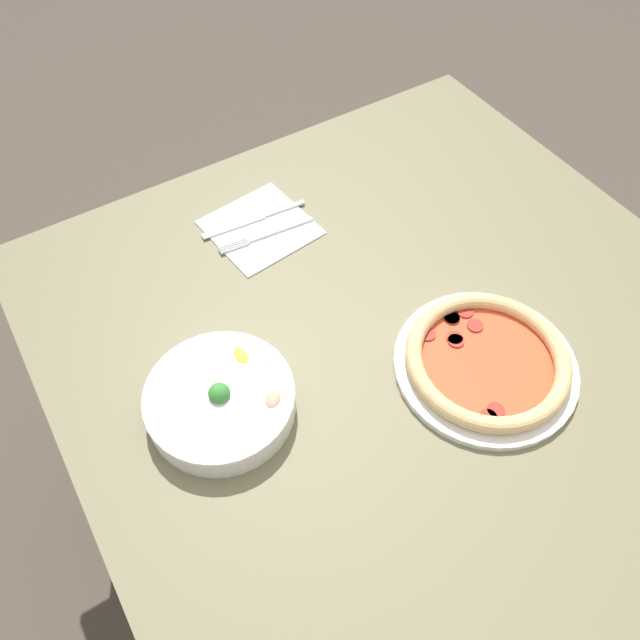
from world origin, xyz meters
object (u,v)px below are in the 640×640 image
pizza (486,361)px  knife (259,218)px  bowl (221,399)px  fork (268,234)px

pizza → knife: (0.48, 0.14, -0.01)m
bowl → pizza: bearing=-111.7°
pizza → knife: pizza is taller
bowl → knife: (0.32, -0.24, -0.02)m
knife → bowl: bearing=58.9°
pizza → fork: 0.45m
pizza → fork: bearing=19.2°
pizza → fork: (0.43, 0.15, -0.01)m
pizza → knife: 0.50m
bowl → knife: size_ratio=1.07×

